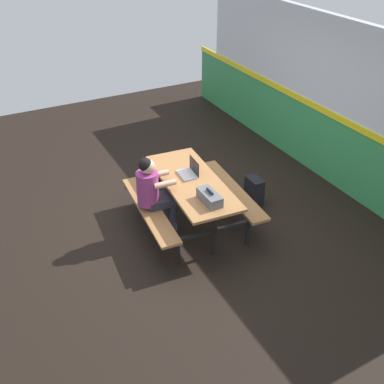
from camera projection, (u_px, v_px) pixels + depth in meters
name	position (u px, v px, depth m)	size (l,w,h in m)	color
ground_plane	(179.00, 209.00, 7.10)	(10.00, 10.00, 0.02)	black
accent_backdrop	(324.00, 102.00, 7.45)	(8.00, 0.14, 2.60)	#338C4C
picnic_table_main	(192.00, 191.00, 6.46)	(1.89, 1.69, 0.74)	#9E6B3D
student_nearer	(153.00, 190.00, 6.23)	(0.38, 0.53, 1.21)	#2D2D38
laptop_silver	(190.00, 171.00, 6.48)	(0.34, 0.25, 0.22)	silver
toolbox_grey	(210.00, 197.00, 5.88)	(0.40, 0.18, 0.18)	#595B60
backpack_dark	(254.00, 191.00, 7.11)	(0.30, 0.22, 0.44)	black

